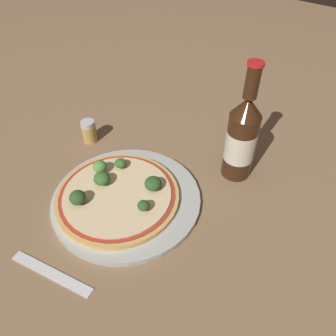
# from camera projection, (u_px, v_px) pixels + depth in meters

# --- Properties ---
(ground_plane) EXTENTS (3.00, 3.00, 0.00)m
(ground_plane) POSITION_uv_depth(u_px,v_px,m) (119.00, 202.00, 0.66)
(ground_plane) COLOR #846647
(plate) EXTENTS (0.30, 0.30, 0.01)m
(plate) POSITION_uv_depth(u_px,v_px,m) (127.00, 199.00, 0.66)
(plate) COLOR #B2B7B2
(plate) RESTS_ON ground_plane
(pizza) EXTENTS (0.24, 0.24, 0.01)m
(pizza) POSITION_uv_depth(u_px,v_px,m) (118.00, 195.00, 0.65)
(pizza) COLOR tan
(pizza) RESTS_ON plate
(broccoli_floret_0) EXTENTS (0.03, 0.03, 0.03)m
(broccoli_floret_0) POSITION_uv_depth(u_px,v_px,m) (100.00, 167.00, 0.68)
(broccoli_floret_0) COLOR #7A9E5B
(broccoli_floret_0) RESTS_ON pizza
(broccoli_floret_1) EXTENTS (0.02, 0.02, 0.02)m
(broccoli_floret_1) POSITION_uv_depth(u_px,v_px,m) (143.00, 206.00, 0.60)
(broccoli_floret_1) COLOR #7A9E5B
(broccoli_floret_1) RESTS_ON pizza
(broccoli_floret_2) EXTENTS (0.02, 0.02, 0.02)m
(broccoli_floret_2) POSITION_uv_depth(u_px,v_px,m) (120.00, 163.00, 0.69)
(broccoli_floret_2) COLOR #7A9E5B
(broccoli_floret_2) RESTS_ON pizza
(broccoli_floret_3) EXTENTS (0.03, 0.03, 0.03)m
(broccoli_floret_3) POSITION_uv_depth(u_px,v_px,m) (153.00, 184.00, 0.64)
(broccoli_floret_3) COLOR #7A9E5B
(broccoli_floret_3) RESTS_ON pizza
(broccoli_floret_4) EXTENTS (0.03, 0.03, 0.03)m
(broccoli_floret_4) POSITION_uv_depth(u_px,v_px,m) (100.00, 180.00, 0.65)
(broccoli_floret_4) COLOR #7A9E5B
(broccoli_floret_4) RESTS_ON pizza
(broccoli_floret_5) EXTENTS (0.03, 0.03, 0.03)m
(broccoli_floret_5) POSITION_uv_depth(u_px,v_px,m) (78.00, 198.00, 0.61)
(broccoli_floret_5) COLOR #7A9E5B
(broccoli_floret_5) RESTS_ON pizza
(beer_bottle) EXTENTS (0.06, 0.06, 0.26)m
(beer_bottle) POSITION_uv_depth(u_px,v_px,m) (242.00, 138.00, 0.66)
(beer_bottle) COLOR #381E0F
(beer_bottle) RESTS_ON ground_plane
(pepper_shaker) EXTENTS (0.03, 0.03, 0.06)m
(pepper_shaker) POSITION_uv_depth(u_px,v_px,m) (89.00, 131.00, 0.79)
(pepper_shaker) COLOR tan
(pepper_shaker) RESTS_ON ground_plane
(fork) EXTENTS (0.05, 0.16, 0.00)m
(fork) POSITION_uv_depth(u_px,v_px,m) (51.00, 273.00, 0.54)
(fork) COLOR silver
(fork) RESTS_ON ground_plane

